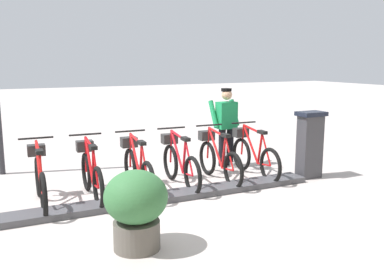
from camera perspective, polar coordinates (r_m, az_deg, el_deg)
name	(u,v)px	position (r m, az deg, el deg)	size (l,w,h in m)	color
ground_plane	(162,200)	(7.00, -4.06, -8.43)	(60.00, 60.00, 0.00)	#BBB0AB
dock_rail_base	(162,197)	(6.99, -4.07, -8.04)	(0.44, 5.55, 0.10)	#47474C
payment_kiosk	(310,144)	(8.47, 15.44, -0.84)	(0.36, 0.52, 1.28)	#38383D
bike_docked_0	(253,154)	(8.42, 8.18, -2.29)	(1.72, 0.54, 1.02)	black
bike_docked_1	(218,158)	(8.01, 3.47, -2.84)	(1.72, 0.54, 1.02)	black
bike_docked_2	(179,163)	(7.66, -1.71, -3.43)	(1.72, 0.54, 1.02)	black
bike_docked_3	(137,167)	(7.38, -7.34, -4.04)	(1.72, 0.54, 1.02)	black
bike_docked_4	(91,173)	(7.18, -13.35, -4.65)	(1.72, 0.54, 1.02)	black
bike_docked_5	(40,178)	(7.06, -19.65, -5.23)	(1.72, 0.54, 1.02)	black
worker_near_rack	(226,124)	(9.01, 4.58, 1.71)	(0.47, 0.63, 1.66)	white
planter_bush	(136,206)	(5.16, -7.47, -9.09)	(0.76, 0.76, 0.97)	#59544C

